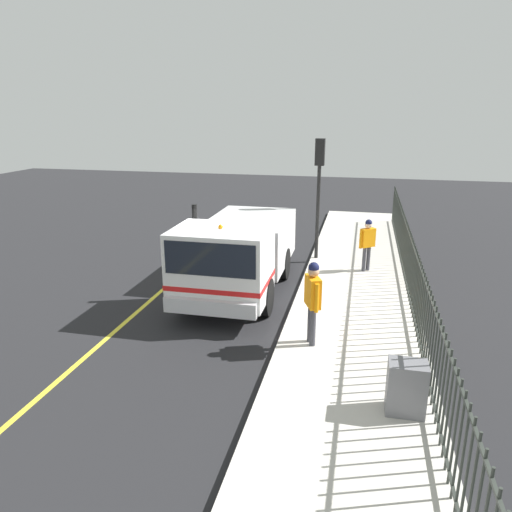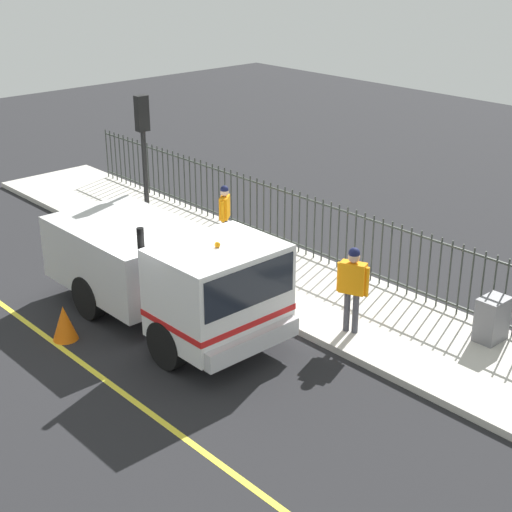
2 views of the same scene
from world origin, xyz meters
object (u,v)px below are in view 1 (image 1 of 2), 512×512
object	(u,v)px
work_truck	(237,251)
utility_cabinet	(406,388)
traffic_cone	(186,266)
pedestrian_distant	(368,240)
traffic_light_near	(319,175)
worker_standing	(313,295)

from	to	relation	value
work_truck	utility_cabinet	size ratio (longest dim) A/B	6.45
work_truck	traffic_cone	world-z (taller)	work_truck
work_truck	traffic_cone	xyz separation A→B (m)	(-1.94, 1.04, -0.90)
traffic_cone	pedestrian_distant	bearing A→B (deg)	14.59
pedestrian_distant	traffic_light_near	world-z (taller)	traffic_light_near
utility_cabinet	work_truck	bearing A→B (deg)	130.39
traffic_light_near	utility_cabinet	distance (m)	9.03
work_truck	utility_cabinet	world-z (taller)	work_truck
work_truck	worker_standing	size ratio (longest dim) A/B	3.20
worker_standing	traffic_light_near	size ratio (longest dim) A/B	0.46
utility_cabinet	pedestrian_distant	bearing A→B (deg)	95.21
work_truck	worker_standing	distance (m)	3.69
traffic_light_near	traffic_cone	world-z (taller)	traffic_light_near
work_truck	traffic_light_near	world-z (taller)	traffic_light_near
work_truck	pedestrian_distant	world-z (taller)	work_truck
pedestrian_distant	traffic_light_near	size ratio (longest dim) A/B	0.41
work_truck	pedestrian_distant	distance (m)	4.28
pedestrian_distant	utility_cabinet	world-z (taller)	pedestrian_distant
work_truck	traffic_light_near	xyz separation A→B (m)	(1.85, 3.48, 1.69)
worker_standing	utility_cabinet	xyz separation A→B (m)	(1.79, -2.10, -0.67)
utility_cabinet	traffic_cone	size ratio (longest dim) A/B	1.23
pedestrian_distant	traffic_cone	xyz separation A→B (m)	(-5.45, -1.42, -0.78)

